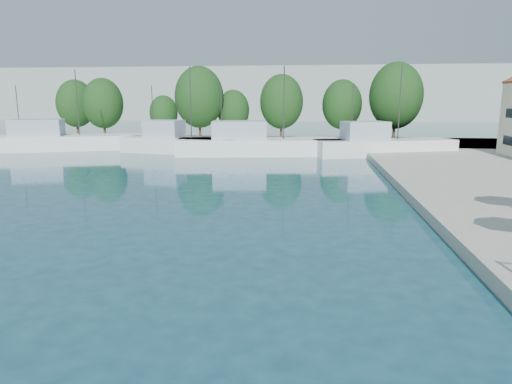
# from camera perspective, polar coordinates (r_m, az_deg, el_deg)

# --- Properties ---
(quay_far) EXTENTS (90.00, 16.00, 0.60)m
(quay_far) POSITION_cam_1_polar(r_m,az_deg,el_deg) (63.87, -0.36, 6.21)
(quay_far) COLOR #A29E92
(quay_far) RESTS_ON ground
(hill_west) EXTENTS (180.00, 40.00, 16.00)m
(hill_west) POSITION_cam_1_polar(r_m,az_deg,el_deg) (158.98, -4.06, 12.05)
(hill_west) COLOR gray
(hill_west) RESTS_ON ground
(hill_east) EXTENTS (140.00, 40.00, 12.00)m
(hill_east) POSITION_cam_1_polar(r_m,az_deg,el_deg) (180.57, 20.08, 10.69)
(hill_east) COLOR gray
(hill_east) RESTS_ON ground
(trawler_01) EXTENTS (20.07, 11.32, 10.20)m
(trawler_01) POSITION_cam_1_polar(r_m,az_deg,el_deg) (61.95, -23.38, 5.83)
(trawler_01) COLOR white
(trawler_01) RESTS_ON ground
(trawler_02) EXTENTS (14.58, 6.32, 10.20)m
(trawler_02) POSITION_cam_1_polar(r_m,az_deg,el_deg) (54.35, -9.73, 5.95)
(trawler_02) COLOR silver
(trawler_02) RESTS_ON ground
(trawler_03) EXTENTS (20.47, 7.88, 10.20)m
(trawler_03) POSITION_cam_1_polar(r_m,az_deg,el_deg) (51.92, 0.66, 5.87)
(trawler_03) COLOR silver
(trawler_03) RESTS_ON ground
(trawler_04) EXTENTS (16.11, 8.47, 10.20)m
(trawler_04) POSITION_cam_1_polar(r_m,az_deg,el_deg) (52.73, 15.32, 5.55)
(trawler_04) COLOR silver
(trawler_04) RESTS_ON ground
(tree_01) EXTENTS (5.83, 5.83, 8.63)m
(tree_01) POSITION_cam_1_polar(r_m,az_deg,el_deg) (76.95, -21.60, 10.24)
(tree_01) COLOR #3F2B19
(tree_01) RESTS_ON quay_far
(tree_02) EXTENTS (5.88, 5.88, 8.71)m
(tree_02) POSITION_cam_1_polar(r_m,az_deg,el_deg) (72.10, -18.58, 10.46)
(tree_02) COLOR #3F2B19
(tree_02) RESTS_ON quay_far
(tree_03) EXTENTS (4.21, 4.21, 6.24)m
(tree_03) POSITION_cam_1_polar(r_m,az_deg,el_deg) (71.13, -11.47, 9.66)
(tree_03) COLOR #3F2B19
(tree_03) RESTS_ON quay_far
(tree_04) EXTENTS (6.90, 6.90, 10.22)m
(tree_04) POSITION_cam_1_polar(r_m,az_deg,el_deg) (66.12, -7.11, 11.68)
(tree_04) COLOR #3F2B19
(tree_04) RESTS_ON quay_far
(tree_05) EXTENTS (4.73, 4.73, 7.00)m
(tree_05) POSITION_cam_1_polar(r_m,az_deg,el_deg) (67.80, -2.86, 10.17)
(tree_05) COLOR #3F2B19
(tree_05) RESTS_ON quay_far
(tree_06) EXTENTS (6.17, 6.17, 9.13)m
(tree_06) POSITION_cam_1_polar(r_m,az_deg,el_deg) (66.16, 3.20, 11.20)
(tree_06) COLOR #3F2B19
(tree_06) RESTS_ON quay_far
(tree_07) EXTENTS (5.70, 5.70, 8.44)m
(tree_07) POSITION_cam_1_polar(r_m,az_deg,el_deg) (68.11, 10.71, 10.70)
(tree_07) COLOR #3F2B19
(tree_07) RESTS_ON quay_far
(tree_08) EXTENTS (7.11, 7.11, 10.52)m
(tree_08) POSITION_cam_1_polar(r_m,az_deg,el_deg) (65.31, 17.09, 11.43)
(tree_08) COLOR #3F2B19
(tree_08) RESTS_ON quay_far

